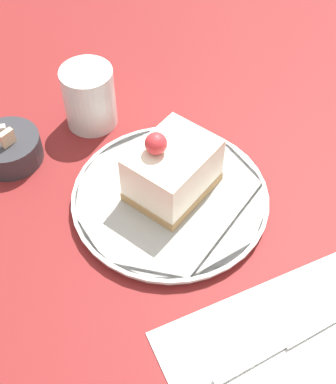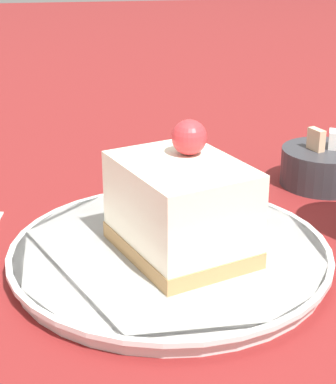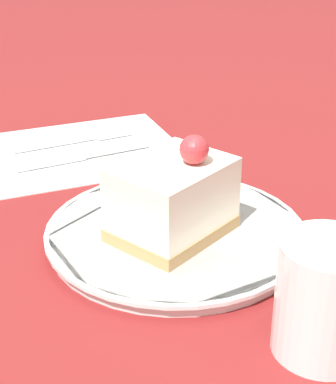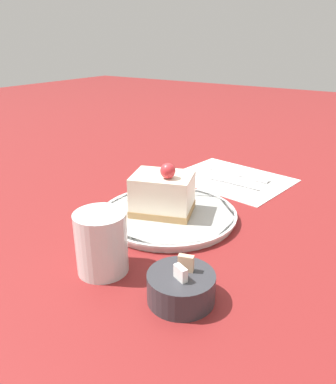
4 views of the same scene
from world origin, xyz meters
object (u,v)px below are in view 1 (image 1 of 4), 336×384
Objects in this scene: sugar_bowl at (9,148)px; knife at (296,337)px; cake_slice at (172,170)px; drinking_glass at (89,97)px; plate at (170,198)px.

knife is at bearing -159.32° from sugar_bowl.
cake_slice is 1.42× the size of drinking_glass.
knife is (-0.23, -0.01, -0.00)m from plate.
cake_slice is 0.24m from sugar_bowl.
knife is at bearing 161.73° from cake_slice.
drinking_glass is at bearing -13.06° from cake_slice.
cake_slice is at bearing -173.38° from drinking_glass.
drinking_glass is (0.19, 0.01, 0.04)m from plate.
sugar_bowl is (0.18, 0.14, 0.01)m from plate.
cake_slice reaches higher than plate.
sugar_bowl reaches higher than knife.
drinking_glass reaches higher than sugar_bowl.
plate is 1.45× the size of knife.
drinking_glass is (0.42, 0.03, 0.04)m from knife.
plate is at bearing -142.18° from sugar_bowl.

